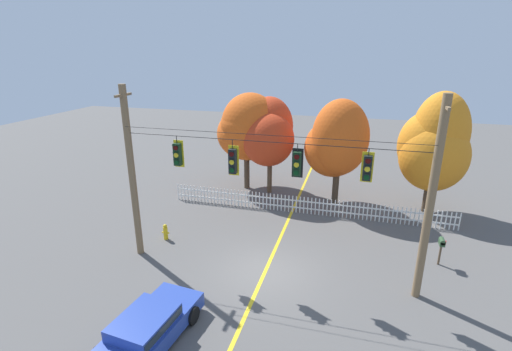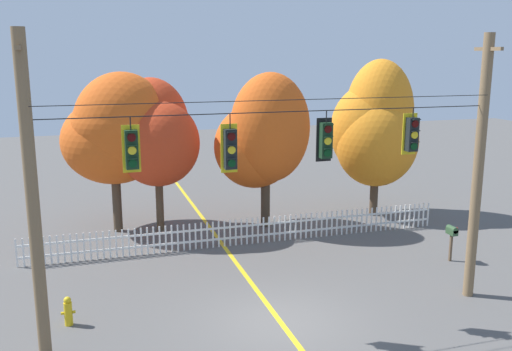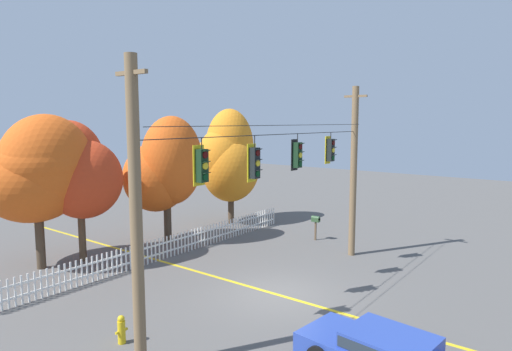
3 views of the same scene
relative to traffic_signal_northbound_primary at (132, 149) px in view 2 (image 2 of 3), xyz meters
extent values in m
plane|color=#565451|center=(3.80, -0.01, -5.02)|extent=(80.00, 80.00, 0.00)
cube|color=gold|center=(3.80, -0.01, -5.01)|extent=(0.16, 36.00, 0.01)
cylinder|color=brown|center=(-2.29, -0.01, -1.10)|extent=(0.31, 0.31, 7.83)
cylinder|color=brown|center=(9.90, -0.01, -1.10)|extent=(0.31, 0.31, 7.83)
cube|color=brown|center=(-2.29, -0.01, 2.36)|extent=(0.10, 1.10, 0.10)
cube|color=brown|center=(9.90, -0.01, 2.36)|extent=(0.10, 1.10, 0.10)
cylinder|color=black|center=(3.80, -0.01, 0.78)|extent=(12.00, 0.02, 0.02)
cylinder|color=black|center=(3.80, -0.26, 1.10)|extent=(12.00, 0.02, 0.02)
cylinder|color=black|center=(0.00, -0.01, 0.62)|extent=(0.03, 0.03, 0.32)
cube|color=yellow|center=(0.00, 0.12, 0.00)|extent=(0.43, 0.02, 1.16)
cube|color=black|center=(0.00, -0.01, 0.00)|extent=(0.30, 0.24, 0.93)
cylinder|color=#410706|center=(0.00, -0.14, 0.31)|extent=(0.20, 0.03, 0.20)
cube|color=black|center=(0.00, -0.19, 0.42)|extent=(0.22, 0.12, 0.06)
cylinder|color=yellow|center=(0.00, -0.14, 0.00)|extent=(0.20, 0.03, 0.20)
cube|color=black|center=(0.00, -0.19, 0.11)|extent=(0.22, 0.12, 0.06)
cylinder|color=#073513|center=(0.00, -0.14, -0.32)|extent=(0.20, 0.03, 0.20)
cube|color=black|center=(0.00, -0.19, -0.20)|extent=(0.22, 0.12, 0.06)
cylinder|color=black|center=(2.43, -0.01, 0.59)|extent=(0.03, 0.03, 0.39)
cube|color=yellow|center=(2.43, 0.12, -0.11)|extent=(0.43, 0.02, 1.25)
cube|color=black|center=(2.43, -0.01, -0.11)|extent=(0.30, 0.24, 1.01)
cylinder|color=#410706|center=(2.43, -0.14, 0.22)|extent=(0.20, 0.03, 0.20)
cube|color=black|center=(2.43, -0.19, 0.34)|extent=(0.22, 0.12, 0.06)
cylinder|color=yellow|center=(2.43, -0.14, -0.11)|extent=(0.20, 0.03, 0.20)
cube|color=black|center=(2.43, -0.19, 0.00)|extent=(0.22, 0.12, 0.06)
cylinder|color=#073513|center=(2.43, -0.14, -0.45)|extent=(0.20, 0.03, 0.20)
cube|color=black|center=(2.43, -0.19, -0.33)|extent=(0.22, 0.12, 0.06)
cylinder|color=black|center=(5.03, -0.01, 0.62)|extent=(0.03, 0.03, 0.32)
cube|color=black|center=(5.03, 0.12, -0.01)|extent=(0.43, 0.02, 1.17)
cube|color=black|center=(5.03, -0.01, -0.01)|extent=(0.30, 0.24, 0.94)
cylinder|color=#410706|center=(5.03, -0.14, 0.31)|extent=(0.20, 0.03, 0.20)
cube|color=black|center=(5.03, -0.19, 0.42)|extent=(0.22, 0.12, 0.06)
cylinder|color=yellow|center=(5.03, -0.14, -0.01)|extent=(0.20, 0.03, 0.20)
cube|color=black|center=(5.03, -0.19, 0.11)|extent=(0.22, 0.12, 0.06)
cylinder|color=#073513|center=(5.03, -0.14, -0.32)|extent=(0.20, 0.03, 0.20)
cube|color=black|center=(5.03, -0.19, -0.21)|extent=(0.22, 0.12, 0.06)
cylinder|color=black|center=(7.61, -0.01, 0.65)|extent=(0.03, 0.03, 0.27)
cube|color=yellow|center=(7.61, 0.12, 0.04)|extent=(0.43, 0.02, 1.15)
cube|color=black|center=(7.61, -0.01, 0.04)|extent=(0.30, 0.24, 0.93)
cylinder|color=#410706|center=(7.61, -0.14, 0.35)|extent=(0.20, 0.03, 0.20)
cube|color=black|center=(7.61, -0.19, 0.47)|extent=(0.22, 0.12, 0.06)
cylinder|color=yellow|center=(7.61, -0.14, 0.04)|extent=(0.20, 0.03, 0.20)
cube|color=black|center=(7.61, -0.19, 0.16)|extent=(0.22, 0.12, 0.06)
cylinder|color=#073513|center=(7.61, -0.14, -0.27)|extent=(0.20, 0.03, 0.20)
cube|color=black|center=(7.61, -0.19, -0.15)|extent=(0.22, 0.12, 0.06)
cube|color=white|center=(-3.55, 6.50, -4.50)|extent=(0.06, 0.04, 1.03)
cube|color=white|center=(-3.33, 6.50, -4.50)|extent=(0.06, 0.04, 1.03)
cube|color=white|center=(-3.11, 6.50, -4.50)|extent=(0.06, 0.04, 1.03)
cube|color=white|center=(-2.88, 6.50, -4.50)|extent=(0.06, 0.04, 1.03)
cube|color=white|center=(-2.66, 6.50, -4.50)|extent=(0.06, 0.04, 1.03)
cube|color=white|center=(-2.44, 6.50, -4.50)|extent=(0.06, 0.04, 1.03)
cube|color=white|center=(-2.21, 6.50, -4.50)|extent=(0.06, 0.04, 1.03)
cube|color=white|center=(-1.99, 6.50, -4.50)|extent=(0.06, 0.04, 1.03)
cube|color=white|center=(-1.76, 6.50, -4.50)|extent=(0.06, 0.04, 1.03)
cube|color=white|center=(-1.54, 6.50, -4.50)|extent=(0.06, 0.04, 1.03)
cube|color=white|center=(-1.32, 6.50, -4.50)|extent=(0.06, 0.04, 1.03)
cube|color=white|center=(-1.09, 6.50, -4.50)|extent=(0.06, 0.04, 1.03)
cube|color=white|center=(-0.87, 6.50, -4.50)|extent=(0.06, 0.04, 1.03)
cube|color=white|center=(-0.65, 6.50, -4.50)|extent=(0.06, 0.04, 1.03)
cube|color=white|center=(-0.42, 6.50, -4.50)|extent=(0.06, 0.04, 1.03)
cube|color=white|center=(-0.20, 6.50, -4.50)|extent=(0.06, 0.04, 1.03)
cube|color=white|center=(0.03, 6.50, -4.50)|extent=(0.06, 0.04, 1.03)
cube|color=white|center=(0.25, 6.50, -4.50)|extent=(0.06, 0.04, 1.03)
cube|color=white|center=(0.47, 6.50, -4.50)|extent=(0.06, 0.04, 1.03)
cube|color=white|center=(0.70, 6.50, -4.50)|extent=(0.06, 0.04, 1.03)
cube|color=white|center=(0.92, 6.50, -4.50)|extent=(0.06, 0.04, 1.03)
cube|color=white|center=(1.14, 6.50, -4.50)|extent=(0.06, 0.04, 1.03)
cube|color=white|center=(1.37, 6.50, -4.50)|extent=(0.06, 0.04, 1.03)
cube|color=white|center=(1.59, 6.50, -4.50)|extent=(0.06, 0.04, 1.03)
cube|color=white|center=(1.82, 6.50, -4.50)|extent=(0.06, 0.04, 1.03)
cube|color=white|center=(2.04, 6.50, -4.50)|extent=(0.06, 0.04, 1.03)
cube|color=white|center=(2.26, 6.50, -4.50)|extent=(0.06, 0.04, 1.03)
cube|color=white|center=(2.49, 6.50, -4.50)|extent=(0.06, 0.04, 1.03)
cube|color=white|center=(2.71, 6.50, -4.50)|extent=(0.06, 0.04, 1.03)
cube|color=white|center=(2.93, 6.50, -4.50)|extent=(0.06, 0.04, 1.03)
cube|color=white|center=(3.16, 6.50, -4.50)|extent=(0.06, 0.04, 1.03)
cube|color=white|center=(3.38, 6.50, -4.50)|extent=(0.06, 0.04, 1.03)
cube|color=white|center=(3.60, 6.50, -4.50)|extent=(0.06, 0.04, 1.03)
cube|color=white|center=(3.83, 6.50, -4.50)|extent=(0.06, 0.04, 1.03)
cube|color=white|center=(4.05, 6.50, -4.50)|extent=(0.06, 0.04, 1.03)
cube|color=white|center=(4.28, 6.50, -4.50)|extent=(0.06, 0.04, 1.03)
cube|color=white|center=(4.50, 6.50, -4.50)|extent=(0.06, 0.04, 1.03)
cube|color=white|center=(4.72, 6.50, -4.50)|extent=(0.06, 0.04, 1.03)
cube|color=white|center=(4.95, 6.50, -4.50)|extent=(0.06, 0.04, 1.03)
cube|color=white|center=(5.17, 6.50, -4.50)|extent=(0.06, 0.04, 1.03)
cube|color=white|center=(5.39, 6.50, -4.50)|extent=(0.06, 0.04, 1.03)
cube|color=white|center=(5.62, 6.50, -4.50)|extent=(0.06, 0.04, 1.03)
cube|color=white|center=(5.84, 6.50, -4.50)|extent=(0.06, 0.04, 1.03)
cube|color=white|center=(6.07, 6.50, -4.50)|extent=(0.06, 0.04, 1.03)
cube|color=white|center=(6.29, 6.50, -4.50)|extent=(0.06, 0.04, 1.03)
cube|color=white|center=(6.51, 6.50, -4.50)|extent=(0.06, 0.04, 1.03)
cube|color=white|center=(6.74, 6.50, -4.50)|extent=(0.06, 0.04, 1.03)
cube|color=white|center=(6.96, 6.50, -4.50)|extent=(0.06, 0.04, 1.03)
cube|color=white|center=(7.18, 6.50, -4.50)|extent=(0.06, 0.04, 1.03)
cube|color=white|center=(7.41, 6.50, -4.50)|extent=(0.06, 0.04, 1.03)
cube|color=white|center=(7.63, 6.50, -4.50)|extent=(0.06, 0.04, 1.03)
cube|color=white|center=(7.86, 6.50, -4.50)|extent=(0.06, 0.04, 1.03)
cube|color=white|center=(8.08, 6.50, -4.50)|extent=(0.06, 0.04, 1.03)
cube|color=white|center=(8.30, 6.50, -4.50)|extent=(0.06, 0.04, 1.03)
cube|color=white|center=(8.53, 6.50, -4.50)|extent=(0.06, 0.04, 1.03)
cube|color=white|center=(8.75, 6.50, -4.50)|extent=(0.06, 0.04, 1.03)
cube|color=white|center=(8.97, 6.50, -4.50)|extent=(0.06, 0.04, 1.03)
cube|color=white|center=(9.20, 6.50, -4.50)|extent=(0.06, 0.04, 1.03)
cube|color=white|center=(9.42, 6.50, -4.50)|extent=(0.06, 0.04, 1.03)
cube|color=white|center=(9.65, 6.50, -4.50)|extent=(0.06, 0.04, 1.03)
cube|color=white|center=(9.87, 6.50, -4.50)|extent=(0.06, 0.04, 1.03)
cube|color=white|center=(10.09, 6.50, -4.50)|extent=(0.06, 0.04, 1.03)
cube|color=white|center=(10.32, 6.50, -4.50)|extent=(0.06, 0.04, 1.03)
cube|color=white|center=(10.54, 6.50, -4.50)|extent=(0.06, 0.04, 1.03)
cube|color=white|center=(10.76, 6.50, -4.50)|extent=(0.06, 0.04, 1.03)
cube|color=white|center=(10.99, 6.50, -4.50)|extent=(0.06, 0.04, 1.03)
cube|color=white|center=(11.21, 6.50, -4.50)|extent=(0.06, 0.04, 1.03)
cube|color=white|center=(11.44, 6.50, -4.50)|extent=(0.06, 0.04, 1.03)
cube|color=white|center=(11.66, 6.50, -4.50)|extent=(0.06, 0.04, 1.03)
cube|color=white|center=(11.88, 6.50, -4.50)|extent=(0.06, 0.04, 1.03)
cube|color=white|center=(12.11, 6.50, -4.50)|extent=(0.06, 0.04, 1.03)
cube|color=white|center=(12.33, 6.50, -4.50)|extent=(0.06, 0.04, 1.03)
cube|color=white|center=(12.55, 6.50, -4.50)|extent=(0.06, 0.04, 1.03)
cube|color=white|center=(12.78, 6.50, -4.50)|extent=(0.06, 0.04, 1.03)
cube|color=white|center=(4.61, 6.53, -4.71)|extent=(16.33, 0.03, 0.08)
cube|color=white|center=(4.61, 6.53, -4.28)|extent=(16.33, 0.03, 0.08)
cylinder|color=#473828|center=(0.06, 9.68, -3.59)|extent=(0.37, 0.37, 2.85)
ellipsoid|color=#DB5619|center=(0.08, 10.04, -1.26)|extent=(4.23, 4.14, 3.55)
ellipsoid|color=#DB5619|center=(0.42, 9.40, -0.53)|extent=(3.83, 3.37, 4.15)
ellipsoid|color=#DB5619|center=(0.36, 9.56, -0.52)|extent=(3.91, 3.73, 2.85)
cylinder|color=brown|center=(1.76, 9.29, -3.58)|extent=(0.32, 0.32, 2.88)
ellipsoid|color=red|center=(1.73, 8.86, -1.27)|extent=(3.34, 3.22, 3.47)
ellipsoid|color=red|center=(1.59, 9.77, -0.63)|extent=(3.09, 2.99, 3.84)
cylinder|color=#473828|center=(6.13, 8.54, -3.78)|extent=(0.39, 0.39, 2.47)
ellipsoid|color=#DB5619|center=(5.79, 8.91, -1.60)|extent=(3.48, 3.19, 3.52)
ellipsoid|color=#DB5619|center=(6.21, 8.19, -0.74)|extent=(3.31, 2.79, 4.49)
cylinder|color=#473828|center=(11.40, 8.74, -3.91)|extent=(0.37, 0.37, 2.21)
ellipsoid|color=orange|center=(11.44, 8.77, -1.60)|extent=(3.80, 3.28, 4.11)
ellipsoid|color=orange|center=(11.13, 9.13, -1.12)|extent=(3.38, 3.03, 4.05)
ellipsoid|color=orange|center=(11.64, 9.01, -0.36)|extent=(3.08, 2.83, 4.73)
cylinder|color=gold|center=(-1.78, 1.51, -4.69)|extent=(0.22, 0.22, 0.66)
sphere|color=gold|center=(-1.78, 1.51, -4.29)|extent=(0.20, 0.20, 0.20)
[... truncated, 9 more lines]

